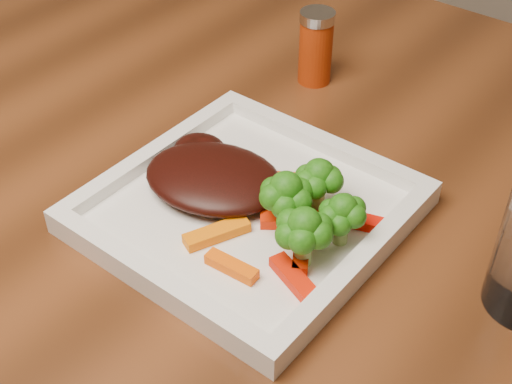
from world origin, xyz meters
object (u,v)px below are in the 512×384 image
Objects in this scene: plate at (248,212)px; spice_shaker at (316,47)px; steak at (213,178)px; dining_table at (252,351)px.

spice_shaker reaches higher than plate.
spice_shaker is at bearing 111.13° from plate.
plate is 0.05m from steak.
spice_shaker is (-0.02, 0.15, 0.42)m from dining_table.
steak reaches higher than plate.
dining_table is 0.42m from steak.
plate is 0.27m from spice_shaker.
steak is at bearing -78.02° from spice_shaker.
plate is 1.94× the size of steak.
steak is at bearing -71.13° from dining_table.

